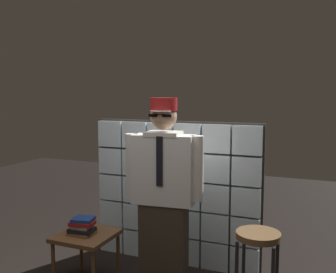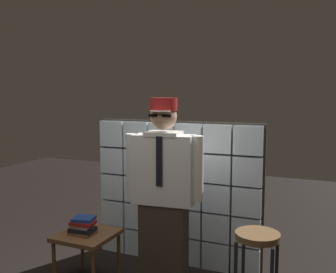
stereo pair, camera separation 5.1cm
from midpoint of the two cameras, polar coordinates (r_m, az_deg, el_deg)
The scene contains 5 objects.
glass_block_wall at distance 4.14m, azimuth 0.64°, elevation -8.54°, with size 1.87×0.10×1.57m.
standing_person at distance 3.42m, azimuth -1.08°, elevation -8.75°, with size 0.72×0.33×1.80m.
bar_stool at distance 3.14m, azimuth 12.80°, elevation -17.23°, with size 0.34×0.34×0.78m.
side_table at distance 3.87m, azimuth -12.52°, elevation -14.91°, with size 0.52×0.52×0.50m.
book_stack at distance 3.81m, azimuth -13.10°, elevation -13.00°, with size 0.24×0.22×0.16m.
Camera 1 is at (1.48, -2.54, 1.84)m, focal length 40.71 mm.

